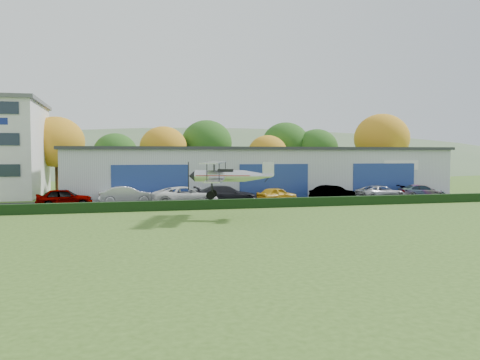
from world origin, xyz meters
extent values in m
plane|color=#35551B|center=(0.00, 0.00, 0.00)|extent=(300.00, 300.00, 0.00)
cube|color=black|center=(3.00, 21.00, 0.03)|extent=(48.00, 9.00, 0.05)
cube|color=black|center=(3.00, 16.20, 0.40)|extent=(46.00, 0.60, 0.80)
cube|color=#B2B7BC|center=(5.00, 28.00, 2.50)|extent=(40.00, 12.00, 5.00)
cube|color=#2D3033|center=(5.00, 28.00, 5.15)|extent=(40.60, 12.60, 0.30)
cube|color=navy|center=(-7.00, 21.95, 1.80)|extent=(7.00, 0.12, 3.60)
cube|color=navy|center=(5.00, 21.95, 1.80)|extent=(7.00, 0.12, 3.60)
cube|color=navy|center=(17.00, 21.95, 1.80)|extent=(7.00, 0.12, 3.60)
cube|color=navy|center=(-19.50, 22.00, 7.40)|extent=(1.00, 0.04, 0.60)
cylinder|color=#3D2614|center=(-17.00, 40.00, 1.57)|extent=(0.36, 0.36, 3.15)
ellipsoid|color=#B37A16|center=(-17.00, 40.00, 6.03)|extent=(6.84, 6.84, 6.16)
cylinder|color=#3D2614|center=(-10.00, 38.00, 1.22)|extent=(0.36, 0.36, 2.45)
ellipsoid|color=#1E4C14|center=(-10.00, 38.00, 4.69)|extent=(5.32, 5.32, 4.79)
cylinder|color=#3D2614|center=(-4.00, 40.00, 1.40)|extent=(0.36, 0.36, 2.80)
ellipsoid|color=#B37A16|center=(-4.00, 40.00, 5.36)|extent=(6.08, 6.08, 5.47)
cylinder|color=#3D2614|center=(2.00, 42.00, 1.57)|extent=(0.36, 0.36, 3.15)
ellipsoid|color=#1E4C14|center=(2.00, 42.00, 6.03)|extent=(6.84, 6.84, 6.16)
cylinder|color=#3D2614|center=(10.00, 40.00, 1.22)|extent=(0.36, 0.36, 2.45)
ellipsoid|color=#B37A16|center=(10.00, 40.00, 4.69)|extent=(5.32, 5.32, 4.79)
cylinder|color=#3D2614|center=(18.00, 42.00, 1.40)|extent=(0.36, 0.36, 2.80)
ellipsoid|color=#1E4C14|center=(18.00, 42.00, 5.36)|extent=(6.08, 6.08, 5.47)
cylinder|color=#3D2614|center=(26.00, 38.00, 1.75)|extent=(0.36, 0.36, 3.50)
ellipsoid|color=#B37A16|center=(26.00, 38.00, 6.70)|extent=(7.60, 7.60, 6.84)
cylinder|color=#3D2614|center=(30.00, 42.00, 1.22)|extent=(0.36, 0.36, 2.45)
ellipsoid|color=#1E4C14|center=(30.00, 42.00, 4.69)|extent=(5.32, 5.32, 4.79)
cylinder|color=#3D2614|center=(-24.00, 44.00, 1.05)|extent=(0.36, 0.36, 2.10)
ellipsoid|color=#B37A16|center=(-24.00, 44.00, 4.02)|extent=(4.56, 4.56, 4.10)
cylinder|color=#3D2614|center=(14.00, 44.00, 1.57)|extent=(0.36, 0.36, 3.15)
ellipsoid|color=#1E4C14|center=(14.00, 44.00, 6.03)|extent=(6.84, 6.84, 6.16)
ellipsoid|color=#4C6642|center=(20.00, 140.00, -15.40)|extent=(320.00, 196.00, 56.00)
ellipsoid|color=#4C6642|center=(90.00, 140.00, -9.90)|extent=(240.00, 126.00, 36.00)
imported|color=gray|center=(-14.42, 20.70, 0.84)|extent=(4.76, 2.20, 1.58)
imported|color=silver|center=(-9.09, 21.68, 0.88)|extent=(5.03, 1.80, 1.65)
imported|color=silver|center=(-4.09, 19.45, 0.88)|extent=(6.17, 3.21, 1.66)
imported|color=black|center=(-0.37, 19.62, 0.88)|extent=(5.74, 2.34, 1.67)
imported|color=gold|center=(4.63, 20.07, 0.75)|extent=(4.43, 3.07, 1.40)
imported|color=gray|center=(10.03, 19.40, 0.82)|extent=(4.95, 3.14, 1.54)
imported|color=silver|center=(15.44, 19.93, 0.76)|extent=(5.31, 2.91, 1.41)
imported|color=gray|center=(20.30, 20.09, 0.75)|extent=(5.13, 2.94, 1.40)
cylinder|color=silver|center=(-2.99, 10.23, 3.05)|extent=(3.57, 1.84, 0.82)
cone|color=silver|center=(-0.37, 9.40, 3.05)|extent=(2.17, 1.40, 0.82)
cone|color=black|center=(-4.86, 10.83, 3.05)|extent=(0.69, 0.92, 0.82)
cube|color=#AD2714|center=(-2.73, 10.15, 3.09)|extent=(3.92, 1.97, 0.05)
cube|color=black|center=(-2.55, 10.10, 3.43)|extent=(1.21, 0.86, 0.23)
cube|color=silver|center=(-3.16, 10.29, 2.77)|extent=(3.09, 6.63, 0.09)
cube|color=silver|center=(-3.34, 10.35, 4.01)|extent=(3.29, 7.01, 0.09)
cylinder|color=black|center=(-4.28, 8.15, 3.40)|extent=(0.07, 0.07, 1.19)
cylinder|color=black|center=(-3.49, 7.90, 3.40)|extent=(0.07, 0.07, 1.19)
cylinder|color=black|center=(-2.83, 12.68, 3.40)|extent=(0.07, 0.07, 1.19)
cylinder|color=black|center=(-2.05, 12.43, 3.40)|extent=(0.07, 0.07, 1.19)
cylinder|color=black|center=(-3.43, 10.04, 3.69)|extent=(0.11, 0.20, 0.68)
cylinder|color=black|center=(-3.24, 10.65, 3.69)|extent=(0.11, 0.20, 0.68)
cylinder|color=black|center=(-3.63, 10.03, 2.27)|extent=(0.25, 0.63, 1.12)
cylinder|color=black|center=(-3.39, 10.77, 2.27)|extent=(0.25, 0.63, 1.12)
cylinder|color=black|center=(-3.51, 10.40, 1.72)|extent=(0.59, 1.68, 0.06)
cylinder|color=black|center=(-3.76, 9.62, 1.72)|extent=(0.60, 0.30, 0.59)
cylinder|color=black|center=(-3.26, 11.19, 1.72)|extent=(0.60, 0.30, 0.59)
cylinder|color=black|center=(0.24, 9.20, 2.82)|extent=(0.34, 0.15, 0.39)
cube|color=silver|center=(0.24, 9.20, 3.09)|extent=(1.51, 2.52, 0.05)
cube|color=silver|center=(0.33, 9.18, 3.55)|extent=(0.80, 0.30, 1.01)
cube|color=black|center=(-5.10, 10.91, 3.05)|extent=(0.09, 0.12, 2.02)
camera|label=1|loc=(-10.34, -24.46, 4.70)|focal=37.33mm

